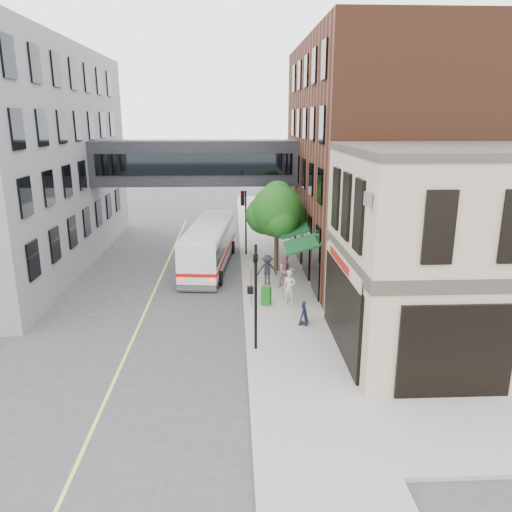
{
  "coord_description": "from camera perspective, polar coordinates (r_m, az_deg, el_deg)",
  "views": [
    {
      "loc": [
        -0.47,
        -17.1,
        9.48
      ],
      "look_at": [
        0.52,
        4.25,
        3.55
      ],
      "focal_mm": 35.0,
      "sensor_mm": 36.0,
      "label": 1
    }
  ],
  "objects": [
    {
      "name": "pedestrian_a",
      "position": [
        25.8,
        3.84,
        -3.59
      ],
      "size": [
        0.75,
        0.6,
        1.8
      ],
      "primitive_type": "imported",
      "rotation": [
        0.0,
        0.0,
        -0.28
      ],
      "color": "beige",
      "rests_on": "sidewalk_main"
    },
    {
      "name": "street_tree",
      "position": [
        30.94,
        2.35,
        5.13
      ],
      "size": [
        3.8,
        3.2,
        5.6
      ],
      "color": "#382619",
      "rests_on": "sidewalk_main"
    },
    {
      "name": "traffic_signal_near",
      "position": [
        20.19,
        -0.12,
        -3.26
      ],
      "size": [
        0.44,
        0.22,
        4.6
      ],
      "color": "black",
      "rests_on": "sidewalk_main"
    },
    {
      "name": "traffic_signal_far",
      "position": [
        34.65,
        -1.4,
        5.3
      ],
      "size": [
        0.53,
        0.28,
        4.5
      ],
      "color": "black",
      "rests_on": "sidewalk_main"
    },
    {
      "name": "ground",
      "position": [
        19.55,
        -0.96,
        -13.49
      ],
      "size": [
        120.0,
        120.0,
        0.0
      ],
      "primitive_type": "plane",
      "color": "#38383A",
      "rests_on": "ground"
    },
    {
      "name": "sandwich_board",
      "position": [
        23.55,
        5.47,
        -6.56
      ],
      "size": [
        0.49,
        0.64,
        1.02
      ],
      "primitive_type": "cube",
      "rotation": [
        0.0,
        0.0,
        -0.23
      ],
      "color": "black",
      "rests_on": "sidewalk_main"
    },
    {
      "name": "sidewalk_main",
      "position": [
        32.58,
        1.81,
        -1.27
      ],
      "size": [
        4.0,
        60.0,
        0.15
      ],
      "primitive_type": "cube",
      "color": "gray",
      "rests_on": "ground"
    },
    {
      "name": "pedestrian_b",
      "position": [
        28.45,
        3.45,
        -1.69
      ],
      "size": [
        0.97,
        0.79,
        1.86
      ],
      "primitive_type": "imported",
      "rotation": [
        0.0,
        0.0,
        0.1
      ],
      "color": "#C47F90",
      "rests_on": "sidewalk_main"
    },
    {
      "name": "lane_marking",
      "position": [
        29.06,
        -11.49,
        -3.84
      ],
      "size": [
        0.12,
        40.0,
        0.01
      ],
      "primitive_type": "cube",
      "color": "#D8CC4C",
      "rests_on": "ground"
    },
    {
      "name": "pedestrian_c",
      "position": [
        28.67,
        1.3,
        -1.61
      ],
      "size": [
        1.19,
        0.74,
        1.79
      ],
      "primitive_type": "imported",
      "rotation": [
        0.0,
        0.0,
        -0.06
      ],
      "color": "#212229",
      "rests_on": "sidewalk_main"
    },
    {
      "name": "newspaper_box",
      "position": [
        25.8,
        1.16,
        -4.57
      ],
      "size": [
        0.57,
        0.53,
        0.94
      ],
      "primitive_type": "cube",
      "rotation": [
        0.0,
        0.0,
        -0.29
      ],
      "color": "#155F16",
      "rests_on": "sidewalk_main"
    },
    {
      "name": "bus",
      "position": [
        32.62,
        -5.34,
        1.41
      ],
      "size": [
        3.37,
        10.58,
        2.8
      ],
      "color": "silver",
      "rests_on": "ground"
    },
    {
      "name": "street_sign_pole",
      "position": [
        25.27,
        -0.57,
        -1.87
      ],
      "size": [
        0.08,
        0.75,
        3.0
      ],
      "color": "gray",
      "rests_on": "sidewalk_main"
    },
    {
      "name": "brick_building",
      "position": [
        33.84,
        15.62,
        10.73
      ],
      "size": [
        13.76,
        18.0,
        14.0
      ],
      "color": "#4C2717",
      "rests_on": "ground"
    },
    {
      "name": "skyway_bridge",
      "position": [
        35.31,
        -6.86,
        10.56
      ],
      "size": [
        14.0,
        3.18,
        3.0
      ],
      "color": "black",
      "rests_on": "ground"
    },
    {
      "name": "corner_building",
      "position": [
        21.95,
        22.94,
        0.37
      ],
      "size": [
        10.19,
        8.12,
        8.45
      ],
      "color": "tan",
      "rests_on": "ground"
    }
  ]
}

